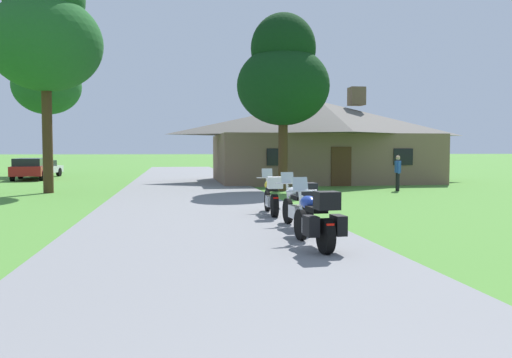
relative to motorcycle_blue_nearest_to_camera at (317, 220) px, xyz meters
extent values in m
plane|color=#4C8433|center=(-1.89, 11.72, -0.61)|extent=(500.00, 500.00, 0.00)
cube|color=slate|center=(-1.89, 9.72, -0.58)|extent=(6.40, 80.00, 0.06)
cylinder|color=black|center=(-0.07, 0.96, -0.23)|extent=(0.15, 0.65, 0.64)
cylinder|color=black|center=(0.03, -0.48, -0.23)|extent=(0.20, 0.65, 0.64)
cube|color=silver|center=(-0.02, 0.22, -0.17)|extent=(0.30, 0.58, 0.30)
ellipsoid|color=#1E3899|center=(-0.03, 0.48, 0.28)|extent=(0.34, 0.54, 0.26)
cube|color=black|center=(0.00, 0.02, 0.19)|extent=(0.32, 0.54, 0.10)
cylinder|color=silver|center=(-0.07, 0.92, 0.47)|extent=(0.66, 0.08, 0.03)
cylinder|color=silver|center=(-0.07, 0.96, 0.13)|extent=(0.08, 0.24, 0.73)
cube|color=#B2BCC6|center=(-0.07, 1.02, 0.61)|extent=(0.33, 0.13, 0.27)
sphere|color=silver|center=(-0.07, 0.92, 0.33)|extent=(0.11, 0.11, 0.11)
cube|color=black|center=(0.04, -0.53, 0.41)|extent=(0.42, 0.39, 0.32)
cube|color=red|center=(0.05, -0.70, 0.00)|extent=(0.14, 0.04, 0.06)
cylinder|color=silver|center=(0.15, -0.15, -0.33)|extent=(0.11, 0.55, 0.07)
cube|color=black|center=(-0.23, -0.44, -0.05)|extent=(0.23, 0.41, 0.36)
cube|color=black|center=(0.29, -0.41, -0.05)|extent=(0.23, 0.41, 0.36)
cylinder|color=black|center=(0.20, 3.39, -0.23)|extent=(0.15, 0.65, 0.64)
cylinder|color=black|center=(0.30, 1.95, -0.23)|extent=(0.20, 0.65, 0.64)
cube|color=silver|center=(0.25, 2.65, -0.17)|extent=(0.30, 0.58, 0.30)
ellipsoid|color=silver|center=(0.23, 2.91, 0.28)|extent=(0.34, 0.54, 0.26)
cube|color=black|center=(0.26, 2.45, 0.19)|extent=(0.32, 0.54, 0.10)
cylinder|color=silver|center=(0.20, 3.35, 0.47)|extent=(0.66, 0.08, 0.03)
cylinder|color=silver|center=(0.20, 3.39, 0.13)|extent=(0.08, 0.24, 0.73)
cube|color=#B2BCC6|center=(0.20, 3.45, 0.61)|extent=(0.33, 0.13, 0.27)
sphere|color=silver|center=(0.20, 3.35, 0.33)|extent=(0.11, 0.11, 0.11)
cube|color=black|center=(0.30, 1.90, 0.41)|extent=(0.42, 0.39, 0.32)
cube|color=red|center=(0.31, 1.73, 0.00)|extent=(0.14, 0.04, 0.06)
cylinder|color=silver|center=(0.42, 2.28, -0.33)|extent=(0.11, 0.55, 0.07)
cylinder|color=black|center=(0.16, 6.10, -0.23)|extent=(0.14, 0.64, 0.64)
cylinder|color=black|center=(0.11, 4.66, -0.23)|extent=(0.18, 0.65, 0.64)
cube|color=silver|center=(0.13, 5.36, -0.17)|extent=(0.28, 0.57, 0.30)
ellipsoid|color=gold|center=(0.14, 5.62, 0.28)|extent=(0.32, 0.53, 0.26)
cube|color=black|center=(0.13, 5.16, 0.19)|extent=(0.30, 0.53, 0.10)
cylinder|color=silver|center=(0.16, 6.06, 0.47)|extent=(0.66, 0.06, 0.03)
cylinder|color=silver|center=(0.16, 6.10, 0.13)|extent=(0.07, 0.24, 0.73)
cube|color=#B2BCC6|center=(0.16, 6.16, 0.61)|extent=(0.32, 0.12, 0.27)
sphere|color=silver|center=(0.16, 6.06, 0.33)|extent=(0.11, 0.11, 0.11)
cube|color=silver|center=(0.10, 4.61, 0.41)|extent=(0.41, 0.38, 0.32)
cube|color=red|center=(0.10, 4.44, 0.00)|extent=(0.14, 0.04, 0.06)
cylinder|color=silver|center=(0.26, 4.97, -0.33)|extent=(0.09, 0.55, 0.07)
cube|color=brown|center=(6.19, 21.24, 0.81)|extent=(12.50, 7.87, 2.84)
pyramid|color=#5B5651|center=(6.19, 21.24, 3.24)|extent=(13.25, 8.34, 2.03)
cube|color=brown|center=(8.44, 21.24, 4.61)|extent=(0.90, 0.90, 1.10)
cube|color=#472D19|center=(6.19, 17.27, 0.44)|extent=(1.10, 0.08, 2.10)
cube|color=black|center=(2.69, 17.27, 0.95)|extent=(1.10, 0.06, 0.90)
cube|color=black|center=(9.69, 17.27, 0.95)|extent=(1.10, 0.06, 0.90)
cylinder|color=black|center=(7.78, 13.75, -0.18)|extent=(0.14, 0.14, 0.86)
cylinder|color=black|center=(7.74, 13.57, -0.18)|extent=(0.14, 0.14, 0.86)
cube|color=#2D56AD|center=(7.76, 13.66, 0.53)|extent=(0.28, 0.39, 0.56)
cylinder|color=#2D56AD|center=(7.80, 13.88, 0.51)|extent=(0.09, 0.09, 0.58)
cylinder|color=#2D56AD|center=(7.72, 13.43, 0.51)|extent=(0.09, 0.09, 0.58)
sphere|color=tan|center=(7.76, 13.66, 0.95)|extent=(0.21, 0.21, 0.21)
cylinder|color=#422D19|center=(-8.20, 15.01, 2.03)|extent=(0.44, 0.44, 5.27)
ellipsoid|color=#1E5623|center=(-8.20, 15.01, 6.02)|extent=(4.96, 4.96, 4.22)
cylinder|color=#422D19|center=(-12.21, 32.69, 2.11)|extent=(0.44, 0.44, 5.44)
ellipsoid|color=#1E5623|center=(-12.21, 32.69, 6.24)|extent=(5.12, 5.12, 4.35)
ellipsoid|color=#1B4E20|center=(-12.21, 32.69, 8.29)|extent=(3.59, 3.59, 3.84)
cylinder|color=#422D19|center=(2.44, 14.58, 1.26)|extent=(0.44, 0.44, 3.73)
ellipsoid|color=#0F3314|center=(2.44, 14.58, 4.31)|extent=(4.33, 4.33, 3.68)
ellipsoid|color=black|center=(2.44, 14.58, 6.05)|extent=(3.03, 3.03, 3.25)
cube|color=maroon|center=(-11.83, 26.11, 0.01)|extent=(2.32, 4.77, 0.60)
cube|color=black|center=(-11.81, 25.91, 0.55)|extent=(1.95, 3.37, 0.48)
cylinder|color=black|center=(-12.82, 27.44, -0.29)|extent=(0.29, 0.66, 0.64)
cylinder|color=black|center=(-11.14, 27.62, -0.29)|extent=(0.29, 0.66, 0.64)
cylinder|color=black|center=(-12.52, 24.60, -0.29)|extent=(0.29, 0.66, 0.64)
cylinder|color=black|center=(-10.84, 24.78, -0.29)|extent=(0.29, 0.66, 0.64)
cube|color=silver|center=(-12.02, 29.38, -0.06)|extent=(2.37, 4.40, 0.46)
cube|color=black|center=(-12.01, 29.48, 0.38)|extent=(1.85, 2.08, 0.42)
cylinder|color=black|center=(-12.69, 30.78, -0.29)|extent=(0.30, 0.66, 0.64)
cylinder|color=black|center=(-11.01, 30.57, -0.29)|extent=(0.30, 0.66, 0.64)
cylinder|color=black|center=(-13.03, 28.20, -0.29)|extent=(0.30, 0.66, 0.64)
cylinder|color=black|center=(-11.35, 27.98, -0.29)|extent=(0.30, 0.66, 0.64)
camera|label=1|loc=(-2.63, -9.34, 1.29)|focal=36.40mm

